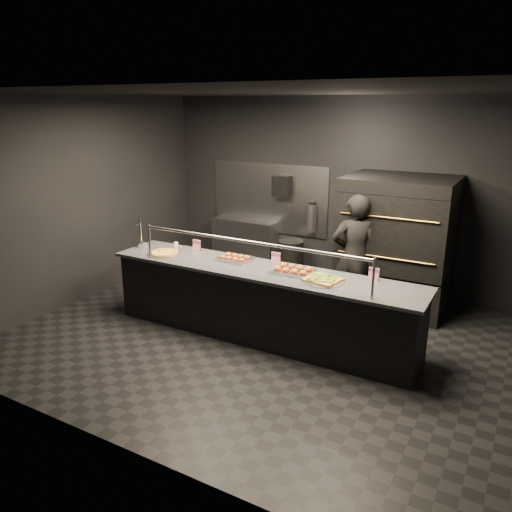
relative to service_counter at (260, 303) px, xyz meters
name	(u,v)px	position (x,y,z in m)	size (l,w,h in m)	color
room	(261,222)	(-0.02, 0.05, 1.03)	(6.04, 6.00, 3.00)	black
service_counter	(260,303)	(0.00, 0.00, 0.00)	(4.10, 0.78, 1.37)	black
pizza_oven	(397,242)	(1.20, 1.90, 0.50)	(1.50, 1.23, 1.91)	black
prep_shelf	(245,244)	(-1.60, 2.32, -0.01)	(1.20, 0.35, 0.90)	#99999E
towel_dispenser	(282,186)	(-0.90, 2.39, 1.09)	(0.30, 0.20, 0.35)	black
fire_extinguisher	(312,218)	(-0.35, 2.40, 0.60)	(0.14, 0.14, 0.51)	#B2B2B7
beer_tap	(141,237)	(-1.95, 0.02, 0.60)	(0.13, 0.18, 0.50)	silver
round_pizza	(164,253)	(-1.45, -0.09, 0.47)	(0.45, 0.45, 0.03)	silver
slider_tray_a	(235,258)	(-0.46, 0.15, 0.48)	(0.50, 0.44, 0.07)	silver
slider_tray_b	(293,270)	(0.41, 0.07, 0.49)	(0.57, 0.47, 0.08)	silver
square_pizza	(323,280)	(0.85, -0.05, 0.47)	(0.48, 0.48, 0.05)	silver
condiment_jar	(178,247)	(-1.40, 0.15, 0.51)	(0.16, 0.06, 0.11)	silver
tent_cards	(277,258)	(0.08, 0.28, 0.53)	(2.63, 0.04, 0.15)	white
trash_bin	(291,261)	(-0.58, 2.11, -0.11)	(0.42, 0.42, 0.70)	black
worker	(354,257)	(0.79, 1.23, 0.40)	(0.63, 0.42, 1.74)	black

